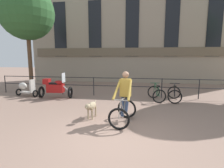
% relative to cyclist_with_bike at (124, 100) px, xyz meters
% --- Properties ---
extents(ground_plane, '(60.00, 60.00, 0.00)m').
position_rel_cyclist_with_bike_xyz_m(ground_plane, '(-0.19, -1.34, -0.76)').
color(ground_plane, '#8E7060').
extents(canal_railing, '(15.05, 0.05, 1.05)m').
position_rel_cyclist_with_bike_xyz_m(canal_railing, '(-0.19, 3.86, -0.05)').
color(canal_railing, '#232326').
rests_on(canal_railing, ground_plane).
extents(building_facade, '(18.00, 0.72, 8.26)m').
position_rel_cyclist_with_bike_xyz_m(building_facade, '(-0.19, 9.65, 3.35)').
color(building_facade, gray).
rests_on(building_facade, ground_plane).
extents(cyclist_with_bike, '(0.84, 1.26, 1.70)m').
position_rel_cyclist_with_bike_xyz_m(cyclist_with_bike, '(0.00, 0.00, 0.00)').
color(cyclist_with_bike, black).
rests_on(cyclist_with_bike, ground_plane).
extents(dog, '(0.29, 0.95, 0.61)m').
position_rel_cyclist_with_bike_xyz_m(dog, '(-1.19, 0.17, -0.33)').
color(dog, tan).
rests_on(dog, ground_plane).
extents(parked_motorcycle, '(1.75, 0.76, 1.35)m').
position_rel_cyclist_with_bike_xyz_m(parked_motorcycle, '(-3.94, 2.94, -0.20)').
color(parked_motorcycle, black).
rests_on(parked_motorcycle, ground_plane).
extents(parked_bicycle_near_lamp, '(0.84, 1.21, 0.86)m').
position_rel_cyclist_with_bike_xyz_m(parked_bicycle_near_lamp, '(1.35, 3.20, -0.41)').
color(parked_bicycle_near_lamp, black).
rests_on(parked_bicycle_near_lamp, ground_plane).
extents(parked_bicycle_mid_left, '(0.82, 1.20, 0.86)m').
position_rel_cyclist_with_bike_xyz_m(parked_bicycle_mid_left, '(2.22, 3.20, -0.41)').
color(parked_bicycle_mid_left, black).
rests_on(parked_bicycle_mid_left, ground_plane).
extents(parked_scooter, '(1.33, 0.63, 0.96)m').
position_rel_cyclist_with_bike_xyz_m(parked_scooter, '(-5.75, 3.07, -0.30)').
color(parked_scooter, black).
rests_on(parked_scooter, ground_plane).
extents(tree_canalside_left, '(3.46, 3.46, 6.72)m').
position_rel_cyclist_with_bike_xyz_m(tree_canalside_left, '(-6.73, 5.08, 4.20)').
color(tree_canalside_left, brown).
rests_on(tree_canalside_left, ground_plane).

